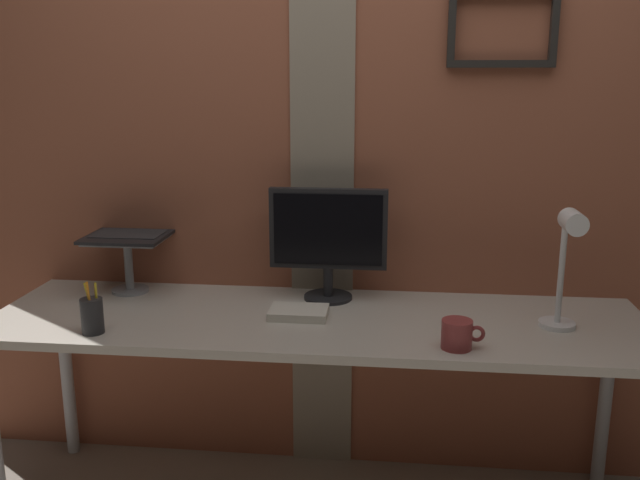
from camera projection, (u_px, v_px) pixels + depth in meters
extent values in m
cube|color=#9E563D|center=(343.00, 146.00, 2.59)|extent=(3.30, 0.12, 2.58)
cube|color=gray|center=(322.00, 147.00, 2.53)|extent=(0.24, 0.01, 2.58)
cube|color=black|center=(500.00, 64.00, 2.38)|extent=(0.37, 0.03, 0.03)
cube|color=black|center=(452.00, 30.00, 2.37)|extent=(0.03, 0.03, 0.21)
cube|color=black|center=(554.00, 29.00, 2.33)|extent=(0.03, 0.03, 0.21)
cube|color=beige|center=(317.00, 321.00, 2.35)|extent=(2.26, 0.65, 0.03)
cylinder|color=#B2B2B7|center=(67.00, 373.00, 2.81)|extent=(0.05, 0.05, 0.71)
cylinder|color=#B2B2B7|center=(605.00, 400.00, 2.58)|extent=(0.05, 0.05, 0.71)
cylinder|color=black|center=(328.00, 297.00, 2.55)|extent=(0.18, 0.18, 0.01)
cylinder|color=black|center=(328.00, 282.00, 2.53)|extent=(0.04, 0.04, 0.11)
cube|color=black|center=(328.00, 229.00, 2.48)|extent=(0.43, 0.04, 0.30)
cube|color=black|center=(328.00, 230.00, 2.46)|extent=(0.40, 0.00, 0.26)
cylinder|color=gray|center=(130.00, 290.00, 2.63)|extent=(0.14, 0.14, 0.01)
cylinder|color=gray|center=(129.00, 265.00, 2.60)|extent=(0.03, 0.03, 0.19)
cube|color=gray|center=(127.00, 240.00, 2.58)|extent=(0.28, 0.22, 0.01)
cube|color=black|center=(127.00, 237.00, 2.58)|extent=(0.30, 0.25, 0.01)
cube|color=#2D2D30|center=(129.00, 234.00, 2.60)|extent=(0.26, 0.16, 0.00)
cube|color=black|center=(141.00, 199.00, 2.71)|extent=(0.30, 0.08, 0.22)
cube|color=black|center=(140.00, 200.00, 2.70)|extent=(0.27, 0.06, 0.19)
cylinder|color=white|center=(557.00, 324.00, 2.26)|extent=(0.12, 0.12, 0.02)
cylinder|color=white|center=(562.00, 267.00, 2.22)|extent=(0.02, 0.02, 0.38)
cylinder|color=white|center=(573.00, 222.00, 2.09)|extent=(0.07, 0.11, 0.07)
cylinder|color=#262628|center=(92.00, 316.00, 2.19)|extent=(0.07, 0.07, 0.12)
cylinder|color=yellow|center=(97.00, 306.00, 2.19)|extent=(0.01, 0.01, 0.16)
cylinder|color=yellow|center=(91.00, 307.00, 2.18)|extent=(0.04, 0.01, 0.16)
cylinder|color=orange|center=(90.00, 307.00, 2.17)|extent=(0.02, 0.01, 0.17)
cylinder|color=maroon|center=(457.00, 334.00, 2.07)|extent=(0.09, 0.09, 0.09)
torus|color=maroon|center=(477.00, 334.00, 2.06)|extent=(0.05, 0.01, 0.05)
cube|color=silver|center=(299.00, 313.00, 2.35)|extent=(0.20, 0.14, 0.03)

